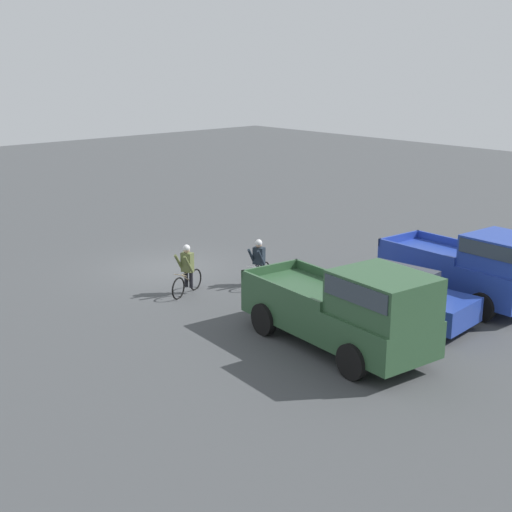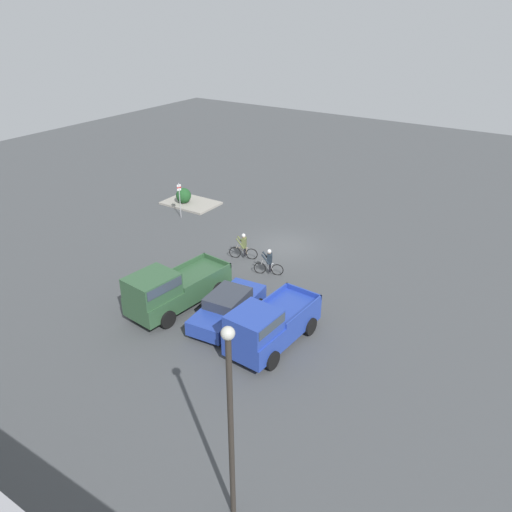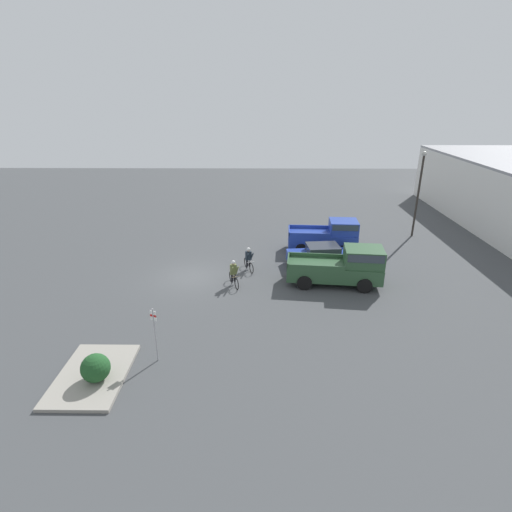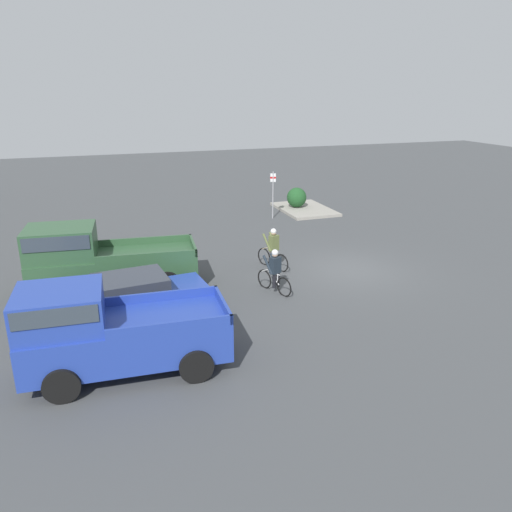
{
  "view_description": "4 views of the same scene",
  "coord_description": "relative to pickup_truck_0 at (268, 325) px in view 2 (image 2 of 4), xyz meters",
  "views": [
    {
      "loc": [
        13.99,
        20.33,
        7.26
      ],
      "look_at": [
        -0.56,
        4.09,
        1.2
      ],
      "focal_mm": 50.0,
      "sensor_mm": 36.0,
      "label": 1
    },
    {
      "loc": [
        -14.09,
        24.64,
        13.71
      ],
      "look_at": [
        -0.56,
        4.09,
        1.2
      ],
      "focal_mm": 35.0,
      "sensor_mm": 36.0,
      "label": 2
    },
    {
      "loc": [
        22.9,
        4.36,
        10.71
      ],
      "look_at": [
        -0.56,
        4.09,
        1.2
      ],
      "focal_mm": 28.0,
      "sensor_mm": 36.0,
      "label": 3
    },
    {
      "loc": [
        -16.15,
        9.5,
        6.77
      ],
      "look_at": [
        -0.56,
        4.09,
        1.2
      ],
      "focal_mm": 35.0,
      "sensor_mm": 36.0,
      "label": 4
    }
  ],
  "objects": [
    {
      "name": "ground_plane",
      "position": [
        4.65,
        -9.32,
        -1.2
      ],
      "size": [
        80.0,
        80.0,
        0.0
      ],
      "primitive_type": "plane",
      "color": "#424447"
    },
    {
      "name": "pickup_truck_0",
      "position": [
        0.0,
        0.0,
        0.0
      ],
      "size": [
        2.41,
        5.03,
        2.33
      ],
      "color": "#233D9E",
      "rests_on": "ground_plane"
    },
    {
      "name": "sedan_0",
      "position": [
        2.77,
        -0.8,
        -0.47
      ],
      "size": [
        2.31,
        4.8,
        1.46
      ],
      "color": "#233D9E",
      "rests_on": "ground_plane"
    },
    {
      "name": "pickup_truck_1",
      "position": [
        5.63,
        0.05,
        0.03
      ],
      "size": [
        2.66,
        5.76,
        2.38
      ],
      "color": "#2D5133",
      "rests_on": "ground_plane"
    },
    {
      "name": "cyclist_0",
      "position": [
        5.84,
        -6.55,
        -0.39
      ],
      "size": [
        1.64,
        0.71,
        1.65
      ],
      "color": "black",
      "rests_on": "ground_plane"
    },
    {
      "name": "cyclist_1",
      "position": [
        3.54,
        -5.72,
        -0.42
      ],
      "size": [
        1.6,
        0.7,
        1.58
      ],
      "color": "black",
      "rests_on": "ground_plane"
    },
    {
      "name": "fire_lane_sign",
      "position": [
        13.25,
        -9.38,
        0.34
      ],
      "size": [
        0.14,
        0.29,
        2.56
      ],
      "color": "#9E9EA3",
      "rests_on": "ground_plane"
    },
    {
      "name": "lamppost",
      "position": [
        -3.42,
        7.42,
        2.77
      ],
      "size": [
        0.36,
        0.36,
        6.75
      ],
      "color": "#2D2823",
      "rests_on": "ground_plane"
    },
    {
      "name": "curb_island",
      "position": [
        14.35,
        -11.79,
        -1.12
      ],
      "size": [
        4.07,
        2.74,
        0.15
      ],
      "primitive_type": "cube",
      "color": "gray",
      "rests_on": "ground_plane"
    },
    {
      "name": "shrub",
      "position": [
        14.73,
        -11.44,
        -0.47
      ],
      "size": [
        1.14,
        1.14,
        1.14
      ],
      "color": "#1E4C23",
      "rests_on": "curb_island"
    }
  ]
}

